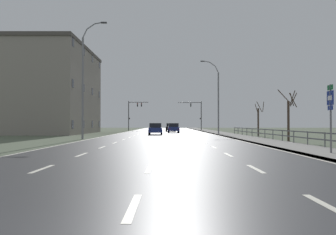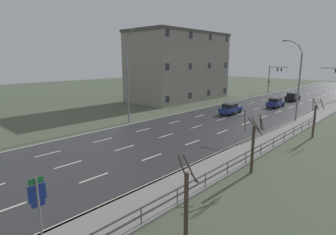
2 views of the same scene
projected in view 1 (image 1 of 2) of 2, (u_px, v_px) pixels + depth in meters
The scene contains 15 objects.
ground_plane at pixel (165, 134), 52.43m from camera, with size 160.00×160.00×0.12m.
road_asphalt_strip at pixel (166, 132), 64.42m from camera, with size 14.00×120.00×0.03m.
sidewalk_right at pixel (213, 132), 64.39m from camera, with size 3.00×120.00×0.12m.
guardrail at pixel (279, 133), 30.36m from camera, with size 0.07×39.47×1.00m.
street_lamp_midground at pixel (219, 98), 49.88m from camera, with size 2.58×0.24×10.25m.
street_lamp_left_bank at pixel (86, 81), 34.82m from camera, with size 2.41×0.24×11.37m.
highway_sign at pixel (332, 110), 17.20m from camera, with size 0.09×0.68×3.39m.
traffic_signal_right at pixel (199, 111), 78.94m from camera, with size 5.16×0.36×6.37m.
traffic_signal_left at pixel (135, 111), 78.08m from camera, with size 4.36×0.36×6.38m.
car_mid_centre at pixel (175, 128), 58.68m from camera, with size 1.91×4.14×1.57m.
car_near_left at pixel (172, 127), 68.05m from camera, with size 1.94×4.16×1.57m.
car_far_right at pixel (157, 129), 48.37m from camera, with size 1.91×4.14×1.57m.
brick_building at pixel (56, 91), 55.39m from camera, with size 10.47×20.79×13.06m.
bare_tree_mid at pixel (291, 117), 30.56m from camera, with size 1.57×1.58×4.43m.
bare_tree_far at pixel (260, 120), 43.09m from camera, with size 1.08×1.21×4.14m.
Camera 1 is at (0.62, -4.46, 1.51)m, focal length 38.64 mm.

